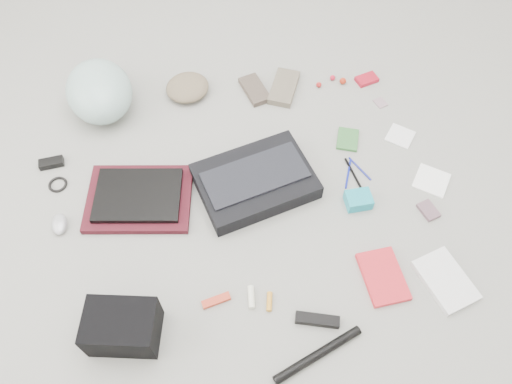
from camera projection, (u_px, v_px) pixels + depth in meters
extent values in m
plane|color=gray|center=(256.00, 199.00, 1.92)|extent=(4.00, 4.00, 0.00)
cube|color=black|center=(255.00, 181.00, 1.92)|extent=(0.49, 0.39, 0.07)
cube|color=black|center=(255.00, 175.00, 1.88)|extent=(0.42, 0.26, 0.01)
cube|color=#451019|center=(139.00, 199.00, 1.90)|extent=(0.44, 0.36, 0.03)
cube|color=black|center=(138.00, 195.00, 1.88)|extent=(0.36, 0.29, 0.02)
ellipsoid|color=#A6CDC7|center=(99.00, 91.00, 2.09)|extent=(0.32, 0.38, 0.20)
ellipsoid|color=#74644D|center=(187.00, 87.00, 2.19)|extent=(0.24, 0.24, 0.07)
cube|color=brown|center=(255.00, 90.00, 2.21)|extent=(0.13, 0.19, 0.03)
cube|color=#6D6252|center=(284.00, 88.00, 2.22)|extent=(0.18, 0.23, 0.03)
cube|color=black|center=(51.00, 163.00, 1.99)|extent=(0.10, 0.05, 0.03)
torus|color=black|center=(58.00, 184.00, 1.95)|extent=(0.08, 0.08, 0.01)
ellipsoid|color=#A5A6AC|center=(59.00, 224.00, 1.84)|extent=(0.06, 0.09, 0.03)
cube|color=black|center=(122.00, 327.00, 1.57)|extent=(0.25, 0.20, 0.15)
cube|color=#B5331C|center=(216.00, 300.00, 1.69)|extent=(0.10, 0.05, 0.02)
cylinder|color=silver|center=(251.00, 297.00, 1.69)|extent=(0.03, 0.08, 0.02)
cylinder|color=orange|center=(269.00, 302.00, 1.68)|extent=(0.03, 0.07, 0.02)
cube|color=black|center=(317.00, 320.00, 1.64)|extent=(0.15, 0.08, 0.03)
cylinder|color=black|center=(318.00, 355.00, 1.58)|extent=(0.31, 0.13, 0.03)
cube|color=red|center=(383.00, 277.00, 1.73)|extent=(0.14, 0.21, 0.02)
cube|color=silver|center=(445.00, 280.00, 1.72)|extent=(0.19, 0.24, 0.02)
cube|color=#326931|center=(348.00, 139.00, 2.07)|extent=(0.12, 0.14, 0.01)
cylinder|color=#101B99|center=(348.00, 174.00, 1.98)|extent=(0.07, 0.13, 0.01)
cylinder|color=black|center=(354.00, 174.00, 1.97)|extent=(0.03, 0.16, 0.01)
cylinder|color=navy|center=(360.00, 169.00, 1.99)|extent=(0.06, 0.12, 0.01)
cube|color=#1BA3B8|center=(358.00, 200.00, 1.89)|extent=(0.10, 0.08, 0.05)
cube|color=#725460|center=(428.00, 210.00, 1.88)|extent=(0.08, 0.09, 0.02)
cube|color=white|center=(400.00, 136.00, 2.08)|extent=(0.14, 0.14, 0.01)
cube|color=white|center=(431.00, 181.00, 1.96)|extent=(0.17, 0.17, 0.01)
sphere|color=#AF1E1D|center=(319.00, 85.00, 2.23)|extent=(0.03, 0.03, 0.02)
sphere|color=red|center=(333.00, 78.00, 2.25)|extent=(0.03, 0.03, 0.02)
sphere|color=#A92610|center=(343.00, 81.00, 2.24)|extent=(0.03, 0.03, 0.03)
cube|color=#B6162A|center=(367.00, 79.00, 2.25)|extent=(0.11, 0.08, 0.02)
cube|color=gray|center=(380.00, 103.00, 2.18)|extent=(0.06, 0.07, 0.00)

